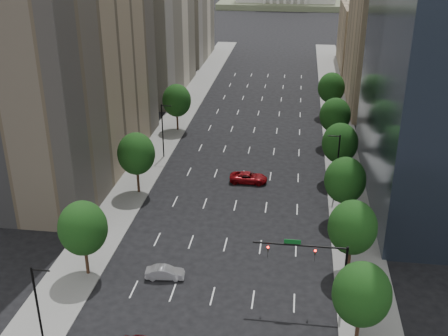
% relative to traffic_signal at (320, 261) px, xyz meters
% --- Properties ---
extents(sidewalk_left, '(6.00, 200.00, 0.15)m').
position_rel_traffic_signal_xyz_m(sidewalk_left, '(-26.03, 30.00, -5.10)').
color(sidewalk_left, slate).
rests_on(sidewalk_left, ground).
extents(sidewalk_right, '(6.00, 200.00, 0.15)m').
position_rel_traffic_signal_xyz_m(sidewalk_right, '(4.97, 30.00, -5.10)').
color(sidewalk_right, slate).
rests_on(sidewalk_right, ground).
extents(midrise_cream_left, '(14.00, 30.00, 35.00)m').
position_rel_traffic_signal_xyz_m(midrise_cream_left, '(-35.53, 73.00, 12.33)').
color(midrise_cream_left, beige).
rests_on(midrise_cream_left, ground).
extents(filler_left, '(14.00, 26.00, 18.00)m').
position_rel_traffic_signal_xyz_m(filler_left, '(-35.53, 106.00, 3.83)').
color(filler_left, beige).
rests_on(filler_left, ground).
extents(parking_tan_right, '(14.00, 30.00, 30.00)m').
position_rel_traffic_signal_xyz_m(parking_tan_right, '(14.47, 70.00, 9.83)').
color(parking_tan_right, '#8C7759').
rests_on(parking_tan_right, ground).
extents(filler_right, '(14.00, 26.00, 16.00)m').
position_rel_traffic_signal_xyz_m(filler_right, '(14.47, 103.00, 2.83)').
color(filler_right, '#8C7759').
rests_on(filler_right, ground).
extents(tree_right_0, '(5.20, 5.20, 8.39)m').
position_rel_traffic_signal_xyz_m(tree_right_0, '(3.47, -5.00, 0.22)').
color(tree_right_0, '#382316').
rests_on(tree_right_0, ground).
extents(tree_right_1, '(5.20, 5.20, 8.75)m').
position_rel_traffic_signal_xyz_m(tree_right_1, '(3.47, 6.00, 0.58)').
color(tree_right_1, '#382316').
rests_on(tree_right_1, ground).
extents(tree_right_2, '(5.20, 5.20, 8.61)m').
position_rel_traffic_signal_xyz_m(tree_right_2, '(3.47, 18.00, 0.43)').
color(tree_right_2, '#382316').
rests_on(tree_right_2, ground).
extents(tree_right_3, '(5.20, 5.20, 8.89)m').
position_rel_traffic_signal_xyz_m(tree_right_3, '(3.47, 30.00, 0.72)').
color(tree_right_3, '#382316').
rests_on(tree_right_3, ground).
extents(tree_right_4, '(5.20, 5.20, 8.46)m').
position_rel_traffic_signal_xyz_m(tree_right_4, '(3.47, 44.00, 0.29)').
color(tree_right_4, '#382316').
rests_on(tree_right_4, ground).
extents(tree_right_5, '(5.20, 5.20, 8.75)m').
position_rel_traffic_signal_xyz_m(tree_right_5, '(3.47, 60.00, 0.58)').
color(tree_right_5, '#382316').
rests_on(tree_right_5, ground).
extents(tree_left_0, '(5.20, 5.20, 8.75)m').
position_rel_traffic_signal_xyz_m(tree_left_0, '(-24.53, 2.00, 0.58)').
color(tree_left_0, '#382316').
rests_on(tree_left_0, ground).
extents(tree_left_1, '(5.20, 5.20, 8.97)m').
position_rel_traffic_signal_xyz_m(tree_left_1, '(-24.53, 22.00, 0.79)').
color(tree_left_1, '#382316').
rests_on(tree_left_1, ground).
extents(tree_left_2, '(5.20, 5.20, 8.68)m').
position_rel_traffic_signal_xyz_m(tree_left_2, '(-24.53, 48.00, 0.50)').
color(tree_left_2, '#382316').
rests_on(tree_left_2, ground).
extents(streetlight_rn, '(1.70, 0.20, 9.00)m').
position_rel_traffic_signal_xyz_m(streetlight_rn, '(2.91, 25.00, -0.33)').
color(streetlight_rn, black).
rests_on(streetlight_rn, ground).
extents(streetlight_ls, '(1.70, 0.20, 9.00)m').
position_rel_traffic_signal_xyz_m(streetlight_ls, '(-23.96, -10.00, -0.33)').
color(streetlight_ls, black).
rests_on(streetlight_ls, ground).
extents(streetlight_ln, '(1.70, 0.20, 9.00)m').
position_rel_traffic_signal_xyz_m(streetlight_ln, '(-23.96, 35.00, -0.33)').
color(streetlight_ln, black).
rests_on(streetlight_ln, ground).
extents(traffic_signal, '(9.12, 0.40, 7.38)m').
position_rel_traffic_signal_xyz_m(traffic_signal, '(0.00, 0.00, 0.00)').
color(traffic_signal, black).
rests_on(traffic_signal, ground).
extents(car_silver, '(4.31, 1.87, 1.38)m').
position_rel_traffic_signal_xyz_m(car_silver, '(-16.05, 2.42, -4.48)').
color(car_silver, '#A9A8AE').
rests_on(car_silver, ground).
extents(car_red_far, '(5.54, 2.58, 1.53)m').
position_rel_traffic_signal_xyz_m(car_red_far, '(-9.45, 27.49, -4.41)').
color(car_red_far, maroon).
rests_on(car_red_far, ground).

